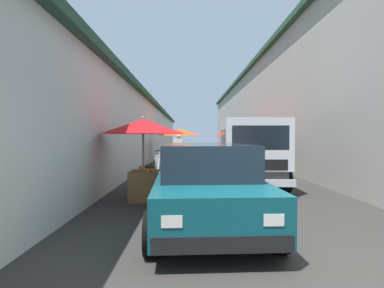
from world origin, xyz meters
TOP-DOWN VIEW (x-y plane):
  - ground at (13.50, 0.00)m, footprint 90.00×90.00m
  - building_left_whitewash at (15.75, 6.75)m, footprint 49.80×7.50m
  - building_right_concrete at (15.75, -6.75)m, footprint 49.80×7.50m
  - fruit_stall_near_right at (8.98, -1.28)m, footprint 2.17×2.17m
  - fruit_stall_far_left at (4.05, 2.13)m, footprint 2.16×2.16m
  - fruit_stall_near_left at (15.29, -2.11)m, footprint 2.14×2.14m
  - fruit_stall_mid_lane at (14.25, 1.53)m, footprint 2.55×2.55m
  - fruit_stall_far_right at (12.41, -1.43)m, footprint 2.15×2.15m
  - hatchback_car at (1.76, 0.70)m, footprint 3.98×2.06m
  - delivery_truck at (5.55, -0.85)m, footprint 4.94×2.01m
  - vendor_by_crates at (11.41, 1.48)m, footprint 0.40×0.61m
  - parked_scooter at (6.04, 2.11)m, footprint 1.65×0.62m
  - plastic_stool at (13.27, -0.72)m, footprint 0.30×0.30m

SIDE VIEW (x-z plane):
  - ground at x=13.50m, z-range 0.00..0.00m
  - plastic_stool at x=13.27m, z-range 0.11..0.54m
  - parked_scooter at x=6.04m, z-range -0.12..1.02m
  - hatchback_car at x=1.76m, z-range 0.01..1.46m
  - vendor_by_crates at x=11.41m, z-range 0.14..1.84m
  - delivery_truck at x=5.55m, z-range 0.00..2.08m
  - fruit_stall_far_left at x=4.05m, z-range 0.51..2.62m
  - fruit_stall_far_right at x=12.41m, z-range 0.52..2.62m
  - fruit_stall_near_left at x=15.29m, z-range 0.57..2.75m
  - fruit_stall_near_right at x=8.98m, z-range 0.58..2.74m
  - fruit_stall_mid_lane at x=14.25m, z-range 0.62..2.73m
  - building_left_whitewash at x=15.75m, z-range 0.01..3.82m
  - building_right_concrete at x=15.75m, z-range 0.01..6.44m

